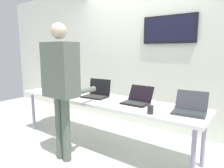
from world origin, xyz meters
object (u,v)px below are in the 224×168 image
person (61,79)px  laptop_station_0 (67,89)px  equipment_box (55,80)px  laptop_station_2 (137,100)px  coffee_mug (150,110)px  workbench (102,102)px  laptop_station_3 (190,108)px  laptop_station_1 (97,93)px

person → laptop_station_0: bearing=134.3°
laptop_station_0 → person: size_ratio=0.17×
equipment_box → laptop_station_2: (1.81, -0.08, -0.11)m
coffee_mug → laptop_station_2: bearing=136.9°
workbench → equipment_box: equipment_box is taller
laptop_station_2 → laptop_station_3: 0.69m
laptop_station_1 → coffee_mug: (1.04, -0.30, -0.01)m
equipment_box → laptop_station_1: (1.11, -0.10, -0.10)m
workbench → laptop_station_0: (-0.80, 0.04, 0.10)m
laptop_station_1 → laptop_station_2: 0.70m
person → coffee_mug: bearing=19.3°
coffee_mug → laptop_station_0: bearing=170.4°
laptop_station_0 → coffee_mug: (1.70, -0.29, -0.01)m
person → laptop_station_3: bearing=25.6°
laptop_station_0 → laptop_station_2: bearing=1.3°
equipment_box → laptop_station_3: (2.50, -0.09, -0.10)m
equipment_box → laptop_station_2: equipment_box is taller
laptop_station_0 → laptop_station_2: (1.36, 0.03, -0.00)m
laptop_station_1 → laptop_station_2: size_ratio=1.15×
laptop_station_0 → laptop_station_3: bearing=0.5°
laptop_station_2 → laptop_station_1: bearing=-178.3°
workbench → laptop_station_0: bearing=177.3°
equipment_box → coffee_mug: equipment_box is taller
person → coffee_mug: person is taller
laptop_station_0 → laptop_station_1: laptop_station_1 is taller
workbench → equipment_box: (-1.25, 0.14, 0.21)m
workbench → coffee_mug: 0.94m
workbench → person: 0.75m
coffee_mug → laptop_station_3: bearing=40.8°
person → coffee_mug: (1.06, 0.37, -0.30)m
equipment_box → person: person is taller
equipment_box → laptop_station_0: (0.45, -0.11, -0.10)m
person → coffee_mug: 1.16m
laptop_station_1 → person: (-0.02, -0.67, 0.29)m
workbench → laptop_station_1: (-0.14, 0.05, 0.11)m
person → coffee_mug: size_ratio=18.33×
equipment_box → laptop_station_0: 0.47m
laptop_station_3 → laptop_station_1: bearing=-179.8°
equipment_box → laptop_station_1: size_ratio=0.99×
laptop_station_2 → laptop_station_3: size_ratio=0.89×
equipment_box → laptop_station_1: bearing=-5.0°
workbench → laptop_station_3: bearing=2.5°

